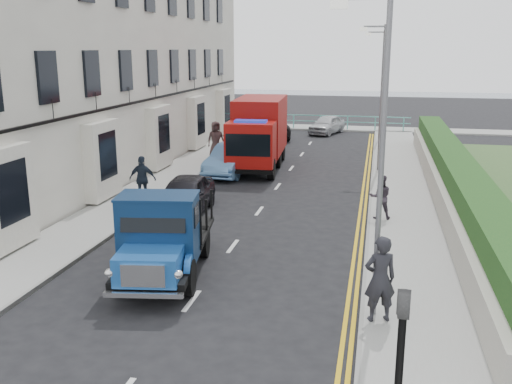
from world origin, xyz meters
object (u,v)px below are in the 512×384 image
object	(u,v)px
lamp_far	(380,79)
red_lorry	(259,132)
lamp_mid	(379,90)
parked_car_front	(185,195)
lamp_near	(377,143)
pedestrian_east_near	(380,279)
bedford_lorry	(161,242)

from	to	relation	value
lamp_far	red_lorry	bearing A→B (deg)	-119.77
lamp_far	red_lorry	xyz separation A→B (m)	(-5.83, -10.20, -2.14)
lamp_mid	parked_car_front	world-z (taller)	lamp_mid
lamp_near	lamp_far	world-z (taller)	same
parked_car_front	lamp_near	bearing A→B (deg)	-50.21
red_lorry	pedestrian_east_near	size ratio (longest dim) A/B	3.49
pedestrian_east_near	lamp_mid	bearing A→B (deg)	-108.33
lamp_far	bedford_lorry	size ratio (longest dim) A/B	1.36
lamp_near	red_lorry	size ratio (longest dim) A/B	1.03
lamp_mid	bedford_lorry	world-z (taller)	lamp_mid
bedford_lorry	parked_car_front	bearing A→B (deg)	94.18
pedestrian_east_near	red_lorry	bearing A→B (deg)	-88.52
pedestrian_east_near	lamp_near	bearing A→B (deg)	-73.14
bedford_lorry	parked_car_front	xyz separation A→B (m)	(-1.47, 6.13, -0.38)
bedford_lorry	pedestrian_east_near	bearing A→B (deg)	-22.41
lamp_far	pedestrian_east_near	distance (m)	26.47
lamp_far	pedestrian_east_near	size ratio (longest dim) A/B	3.61
lamp_mid	red_lorry	xyz separation A→B (m)	(-5.83, -0.20, -2.14)
bedford_lorry	parked_car_front	distance (m)	6.31
lamp_near	red_lorry	xyz separation A→B (m)	(-5.83, 15.80, -2.14)
lamp_far	bedford_lorry	distance (m)	25.74
lamp_near	red_lorry	bearing A→B (deg)	110.25
parked_car_front	red_lorry	bearing A→B (deg)	79.96
lamp_mid	bedford_lorry	size ratio (longest dim) A/B	1.36
lamp_near	bedford_lorry	distance (m)	6.14
lamp_mid	bedford_lorry	bearing A→B (deg)	-109.48
bedford_lorry	red_lorry	xyz separation A→B (m)	(-0.52, 14.82, 0.77)
lamp_near	lamp_mid	bearing A→B (deg)	90.00
lamp_mid	lamp_far	bearing A→B (deg)	90.00
lamp_mid	red_lorry	world-z (taller)	lamp_mid
lamp_far	red_lorry	distance (m)	11.94
lamp_far	lamp_mid	bearing A→B (deg)	-90.00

